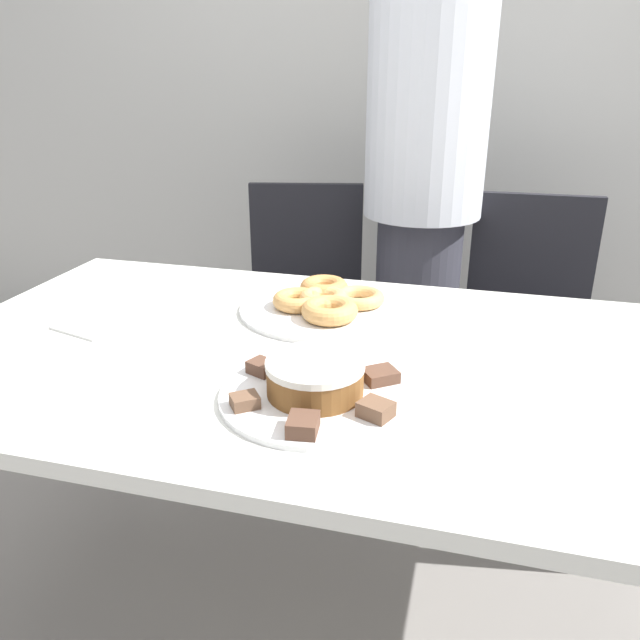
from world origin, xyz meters
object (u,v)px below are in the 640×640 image
Objects in this scene: plate_cake at (315,396)px; plate_donuts at (324,309)px; person_standing at (422,200)px; frosted_cake at (315,377)px; napkin at (90,326)px; office_chair_right at (524,347)px; office_chair_left at (304,325)px.

plate_cake and plate_donuts have the same top height.
plate_cake is at bearing -77.33° from plate_donuts.
frosted_cake is at bearing -92.52° from person_standing.
frosted_cake is (-0.05, -1.12, -0.09)m from person_standing.
plate_cake is at bearing -17.69° from napkin.
napkin is at bearing -138.79° from office_chair_right.
person_standing reaches higher than plate_cake.
person_standing is at bearing 167.41° from office_chair_right.
napkin is at bearing -116.85° from office_chair_left.
frosted_cake is (-0.41, -1.04, 0.36)m from office_chair_right.
person_standing is 1.12m from frosted_cake.
napkin is at bearing 162.31° from plate_cake.
plate_cake is 0.85× the size of plate_donuts.
person_standing is 4.28× the size of plate_donuts.
plate_cake reaches higher than napkin.
office_chair_left is 0.76m from plate_donuts.
napkin is (-0.96, -0.87, 0.32)m from office_chair_right.
person_standing is at bearing 87.48° from frosted_cake.
office_chair_left is 5.34× the size of frosted_cake.
plate_cake is (-0.05, -1.12, -0.12)m from person_standing.
plate_cake is 0.04m from frosted_cake.
plate_donuts reaches higher than napkin.
person_standing is at bearing 79.06° from plate_donuts.
napkin is (-0.55, 0.18, -0.00)m from plate_cake.
plate_cake is 1.96× the size of frosted_cake.
plate_donuts is 2.32× the size of frosted_cake.
plate_cake is (-0.41, -1.04, 0.32)m from office_chair_right.
office_chair_right is at bearing -12.23° from office_chair_left.
office_chair_left reaches higher than frosted_cake.
napkin is (-0.46, -0.22, -0.00)m from plate_donuts.
plate_donuts is 0.51m from napkin.
office_chair_left is 2.30× the size of plate_donuts.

